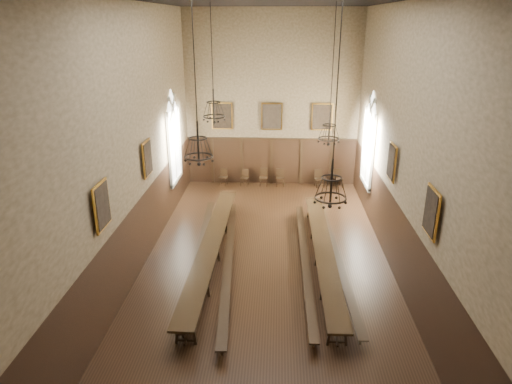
# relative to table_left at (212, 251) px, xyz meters

# --- Properties ---
(floor) EXTENTS (9.00, 18.00, 0.02)m
(floor) POSITION_rel_table_left_xyz_m (2.03, -0.21, -0.41)
(floor) COLOR black
(floor) RESTS_ON ground
(wall_back) EXTENTS (9.00, 0.02, 9.00)m
(wall_back) POSITION_rel_table_left_xyz_m (2.03, 8.80, 4.10)
(wall_back) COLOR #887254
(wall_back) RESTS_ON ground
(wall_front) EXTENTS (9.00, 0.02, 9.00)m
(wall_front) POSITION_rel_table_left_xyz_m (2.03, -9.22, 4.10)
(wall_front) COLOR #887254
(wall_front) RESTS_ON ground
(wall_left) EXTENTS (0.02, 18.00, 9.00)m
(wall_left) POSITION_rel_table_left_xyz_m (-2.48, -0.21, 4.10)
(wall_left) COLOR #887254
(wall_left) RESTS_ON ground
(wall_right) EXTENTS (0.02, 18.00, 9.00)m
(wall_right) POSITION_rel_table_left_xyz_m (6.54, -0.21, 4.10)
(wall_right) COLOR #887254
(wall_right) RESTS_ON ground
(wainscot_panelling) EXTENTS (9.00, 18.00, 2.50)m
(wainscot_panelling) POSITION_rel_table_left_xyz_m (2.03, -0.21, 0.85)
(wainscot_panelling) COLOR black
(wainscot_panelling) RESTS_ON floor
(table_left) EXTENTS (0.87, 10.37, 0.81)m
(table_left) POSITION_rel_table_left_xyz_m (0.00, 0.00, 0.00)
(table_left) COLOR black
(table_left) RESTS_ON floor
(table_right) EXTENTS (0.72, 9.69, 0.76)m
(table_right) POSITION_rel_table_left_xyz_m (4.06, -0.15, -0.03)
(table_right) COLOR black
(table_right) RESTS_ON floor
(bench_left_outer) EXTENTS (0.81, 9.55, 0.43)m
(bench_left_outer) POSITION_rel_table_left_xyz_m (-0.44, -0.03, -0.13)
(bench_left_outer) COLOR black
(bench_left_outer) RESTS_ON floor
(bench_left_inner) EXTENTS (0.95, 9.95, 0.45)m
(bench_left_inner) POSITION_rel_table_left_xyz_m (0.67, -0.48, -0.12)
(bench_left_inner) COLOR black
(bench_left_inner) RESTS_ON floor
(bench_right_inner) EXTENTS (0.32, 9.42, 0.42)m
(bench_right_inner) POSITION_rel_table_left_xyz_m (3.41, -0.29, -0.13)
(bench_right_inner) COLOR black
(bench_right_inner) RESTS_ON floor
(bench_right_outer) EXTENTS (0.66, 9.28, 0.42)m
(bench_right_outer) POSITION_rel_table_left_xyz_m (4.56, -0.17, -0.14)
(bench_right_outer) COLOR black
(bench_right_outer) RESTS_ON floor
(chair_1) EXTENTS (0.47, 0.47, 0.90)m
(chair_1) POSITION_rel_table_left_xyz_m (-0.56, 8.34, -0.13)
(chair_1) COLOR black
(chair_1) RESTS_ON floor
(chair_2) EXTENTS (0.48, 0.48, 0.87)m
(chair_2) POSITION_rel_table_left_xyz_m (0.60, 8.34, -0.14)
(chair_2) COLOR black
(chair_2) RESTS_ON floor
(chair_3) EXTENTS (0.42, 0.42, 0.94)m
(chair_3) POSITION_rel_table_left_xyz_m (1.63, 8.35, -0.12)
(chair_3) COLOR black
(chair_3) RESTS_ON floor
(chair_4) EXTENTS (0.42, 0.42, 0.93)m
(chair_4) POSITION_rel_table_left_xyz_m (2.53, 8.32, -0.12)
(chair_4) COLOR black
(chair_4) RESTS_ON floor
(chair_6) EXTENTS (0.50, 0.50, 0.93)m
(chair_6) POSITION_rel_table_left_xyz_m (4.60, 8.32, -0.12)
(chair_6) COLOR black
(chair_6) RESTS_ON floor
(chair_7) EXTENTS (0.54, 0.54, 0.97)m
(chair_7) POSITION_rel_table_left_xyz_m (5.63, 8.32, -0.11)
(chair_7) COLOR black
(chair_7) RESTS_ON floor
(chandelier_back_left) EXTENTS (0.84, 0.84, 4.21)m
(chandelier_back_left) POSITION_rel_table_left_xyz_m (-0.09, 2.33, 4.82)
(chandelier_back_left) COLOR black
(chandelier_back_left) RESTS_ON ceiling
(chandelier_back_right) EXTENTS (0.81, 0.81, 4.95)m
(chandelier_back_right) POSITION_rel_table_left_xyz_m (4.28, 2.05, 4.14)
(chandelier_back_right) COLOR black
(chandelier_back_right) RESTS_ON ceiling
(chandelier_front_left) EXTENTS (0.83, 0.83, 4.43)m
(chandelier_front_left) POSITION_rel_table_left_xyz_m (0.10, -2.35, 4.61)
(chandelier_front_left) COLOR black
(chandelier_front_left) RESTS_ON ceiling
(chandelier_front_right) EXTENTS (0.89, 0.89, 5.32)m
(chandelier_front_right) POSITION_rel_table_left_xyz_m (3.84, -3.16, 3.77)
(chandelier_front_right) COLOR black
(chandelier_front_right) RESTS_ON ceiling
(portrait_back_0) EXTENTS (1.10, 0.12, 1.40)m
(portrait_back_0) POSITION_rel_table_left_xyz_m (-0.57, 8.67, 3.30)
(portrait_back_0) COLOR gold
(portrait_back_0) RESTS_ON wall_back
(portrait_back_1) EXTENTS (1.10, 0.12, 1.40)m
(portrait_back_1) POSITION_rel_table_left_xyz_m (2.03, 8.67, 3.30)
(portrait_back_1) COLOR gold
(portrait_back_1) RESTS_ON wall_back
(portrait_back_2) EXTENTS (1.10, 0.12, 1.40)m
(portrait_back_2) POSITION_rel_table_left_xyz_m (4.63, 8.67, 3.30)
(portrait_back_2) COLOR gold
(portrait_back_2) RESTS_ON wall_back
(portrait_left_0) EXTENTS (0.12, 1.00, 1.30)m
(portrait_left_0) POSITION_rel_table_left_xyz_m (-2.35, 0.79, 3.30)
(portrait_left_0) COLOR gold
(portrait_left_0) RESTS_ON wall_left
(portrait_left_1) EXTENTS (0.12, 1.00, 1.30)m
(portrait_left_1) POSITION_rel_table_left_xyz_m (-2.35, -3.71, 3.30)
(portrait_left_1) COLOR gold
(portrait_left_1) RESTS_ON wall_left
(portrait_right_0) EXTENTS (0.12, 1.00, 1.30)m
(portrait_right_0) POSITION_rel_table_left_xyz_m (6.41, 0.79, 3.30)
(portrait_right_0) COLOR gold
(portrait_right_0) RESTS_ON wall_right
(portrait_right_1) EXTENTS (0.12, 1.00, 1.30)m
(portrait_right_1) POSITION_rel_table_left_xyz_m (6.41, -3.71, 3.30)
(portrait_right_1) COLOR gold
(portrait_right_1) RESTS_ON wall_right
(window_right) EXTENTS (0.20, 2.20, 4.60)m
(window_right) POSITION_rel_table_left_xyz_m (6.46, 5.29, 3.00)
(window_right) COLOR white
(window_right) RESTS_ON wall_right
(window_left) EXTENTS (0.20, 2.20, 4.60)m
(window_left) POSITION_rel_table_left_xyz_m (-2.40, 5.29, 3.00)
(window_left) COLOR white
(window_left) RESTS_ON wall_left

